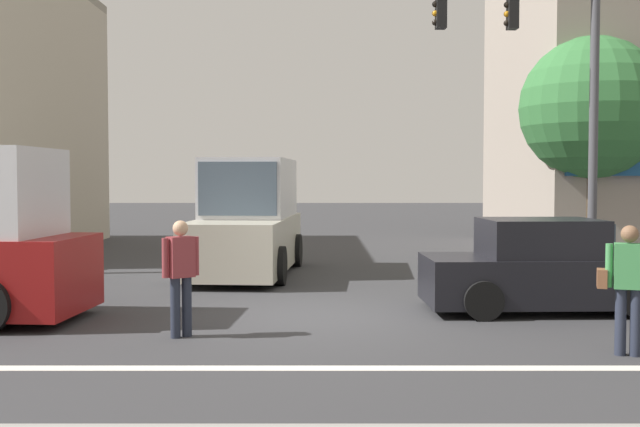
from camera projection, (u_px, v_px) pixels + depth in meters
name	position (u px, v px, depth m)	size (l,w,h in m)	color
ground_plane	(314.00, 315.00, 12.40)	(120.00, 120.00, 0.00)	#333335
lane_marking_stripe	(312.00, 368.00, 8.90)	(9.00, 0.24, 0.01)	silver
street_tree	(589.00, 108.00, 19.86)	(3.78, 3.78, 6.04)	#4C3823
traffic_light_mast	(544.00, 84.00, 15.01)	(4.89, 0.35, 6.20)	#47474C
box_truck_approaching_near	(246.00, 221.00, 17.84)	(2.55, 5.73, 2.75)	#B7B29E
sedan_crossing_center	(542.00, 270.00, 12.77)	(4.15, 1.97, 1.58)	black
pedestrian_mid_crossing	(178.00, 271.00, 10.63)	(0.47, 0.39, 1.67)	#232838
pedestrian_far_side	(624.00, 281.00, 9.53)	(0.67, 0.45, 1.67)	#232838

